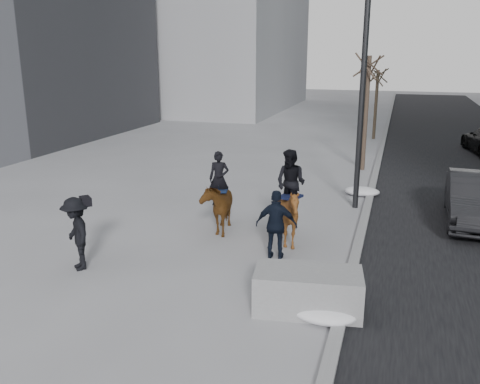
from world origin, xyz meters
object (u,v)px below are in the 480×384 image
(planter, at_px, (308,291))
(mounted_right, at_px, (289,208))
(car_near, at_px, (476,199))
(mounted_left, at_px, (218,202))

(planter, xyz_separation_m, mounted_right, (-1.11, 3.37, 0.61))
(car_near, relative_size, mounted_right, 1.75)
(car_near, bearing_deg, planter, -116.84)
(planter, relative_size, car_near, 0.47)
(planter, xyz_separation_m, mounted_left, (-3.31, 3.94, 0.43))
(car_near, distance_m, mounted_left, 7.73)
(mounted_right, bearing_deg, mounted_left, 165.49)
(mounted_left, bearing_deg, car_near, 22.42)
(planter, height_order, mounted_left, mounted_left)
(mounted_left, bearing_deg, mounted_right, -14.51)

